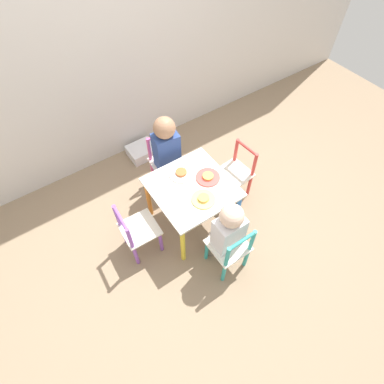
{
  "coord_description": "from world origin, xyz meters",
  "views": [
    {
      "loc": [
        -0.75,
        -1.1,
        2.21
      ],
      "look_at": [
        0.0,
        0.0,
        0.4
      ],
      "focal_mm": 28.0,
      "sensor_mm": 36.0,
      "label": 1
    }
  ],
  "objects_px": {
    "kids_table": "(192,192)",
    "plate_back": "(181,173)",
    "storage_bin": "(142,151)",
    "chair_teal": "(230,249)",
    "chair_pink": "(166,163)",
    "chair_purple": "(137,231)",
    "plate_right": "(208,177)",
    "child_back": "(167,150)",
    "child_front": "(227,230)",
    "chair_red": "(236,173)",
    "plate_front": "(203,199)"
  },
  "relations": [
    {
      "from": "plate_front",
      "to": "storage_bin",
      "type": "xyz_separation_m",
      "value": [
        0.02,
        1.05,
        -0.42
      ]
    },
    {
      "from": "child_front",
      "to": "plate_back",
      "type": "xyz_separation_m",
      "value": [
        0.0,
        0.56,
        0.05
      ]
    },
    {
      "from": "storage_bin",
      "to": "chair_pink",
      "type": "bearing_deg",
      "value": -85.91
    },
    {
      "from": "child_back",
      "to": "plate_right",
      "type": "relative_size",
      "value": 4.26
    },
    {
      "from": "plate_right",
      "to": "storage_bin",
      "type": "relative_size",
      "value": 0.68
    },
    {
      "from": "chair_red",
      "to": "plate_front",
      "type": "height_order",
      "value": "chair_red"
    },
    {
      "from": "chair_pink",
      "to": "child_front",
      "type": "bearing_deg",
      "value": -87.25
    },
    {
      "from": "chair_teal",
      "to": "chair_pink",
      "type": "bearing_deg",
      "value": -92.95
    },
    {
      "from": "child_front",
      "to": "storage_bin",
      "type": "relative_size",
      "value": 2.7
    },
    {
      "from": "chair_red",
      "to": "storage_bin",
      "type": "distance_m",
      "value": 1.0
    },
    {
      "from": "plate_right",
      "to": "storage_bin",
      "type": "xyz_separation_m",
      "value": [
        -0.13,
        0.91,
        -0.42
      ]
    },
    {
      "from": "child_front",
      "to": "plate_right",
      "type": "xyz_separation_m",
      "value": [
        0.14,
        0.42,
        0.05
      ]
    },
    {
      "from": "kids_table",
      "to": "child_front",
      "type": "distance_m",
      "value": 0.42
    },
    {
      "from": "plate_back",
      "to": "storage_bin",
      "type": "distance_m",
      "value": 0.88
    },
    {
      "from": "plate_front",
      "to": "plate_right",
      "type": "distance_m",
      "value": 0.2
    },
    {
      "from": "child_back",
      "to": "plate_right",
      "type": "bearing_deg",
      "value": -70.55
    },
    {
      "from": "chair_purple",
      "to": "child_back",
      "type": "distance_m",
      "value": 0.69
    },
    {
      "from": "chair_pink",
      "to": "kids_table",
      "type": "bearing_deg",
      "value": -90.0
    },
    {
      "from": "child_back",
      "to": "plate_back",
      "type": "distance_m",
      "value": 0.28
    },
    {
      "from": "kids_table",
      "to": "plate_right",
      "type": "distance_m",
      "value": 0.16
    },
    {
      "from": "child_front",
      "to": "plate_right",
      "type": "height_order",
      "value": "child_front"
    },
    {
      "from": "chair_teal",
      "to": "plate_right",
      "type": "distance_m",
      "value": 0.55
    },
    {
      "from": "chair_purple",
      "to": "chair_teal",
      "type": "bearing_deg",
      "value": -133.96
    },
    {
      "from": "kids_table",
      "to": "chair_pink",
      "type": "distance_m",
      "value": 0.5
    },
    {
      "from": "chair_red",
      "to": "plate_front",
      "type": "distance_m",
      "value": 0.56
    },
    {
      "from": "chair_purple",
      "to": "plate_right",
      "type": "bearing_deg",
      "value": -89.51
    },
    {
      "from": "chair_purple",
      "to": "plate_right",
      "type": "height_order",
      "value": "chair_purple"
    },
    {
      "from": "chair_pink",
      "to": "child_back",
      "type": "relative_size",
      "value": 0.67
    },
    {
      "from": "plate_front",
      "to": "plate_back",
      "type": "bearing_deg",
      "value": 90.0
    },
    {
      "from": "plate_right",
      "to": "storage_bin",
      "type": "distance_m",
      "value": 1.01
    },
    {
      "from": "kids_table",
      "to": "storage_bin",
      "type": "height_order",
      "value": "kids_table"
    },
    {
      "from": "child_front",
      "to": "plate_back",
      "type": "bearing_deg",
      "value": -89.99
    },
    {
      "from": "chair_red",
      "to": "chair_pink",
      "type": "bearing_deg",
      "value": -140.33
    },
    {
      "from": "kids_table",
      "to": "plate_back",
      "type": "height_order",
      "value": "plate_back"
    },
    {
      "from": "chair_purple",
      "to": "plate_right",
      "type": "relative_size",
      "value": 2.86
    },
    {
      "from": "kids_table",
      "to": "chair_teal",
      "type": "distance_m",
      "value": 0.5
    },
    {
      "from": "kids_table",
      "to": "plate_back",
      "type": "distance_m",
      "value": 0.16
    },
    {
      "from": "kids_table",
      "to": "child_front",
      "type": "relative_size",
      "value": 0.8
    },
    {
      "from": "plate_front",
      "to": "storage_bin",
      "type": "bearing_deg",
      "value": 88.98
    },
    {
      "from": "chair_teal",
      "to": "child_front",
      "type": "xyz_separation_m",
      "value": [
        0.0,
        0.06,
        0.17
      ]
    },
    {
      "from": "chair_pink",
      "to": "chair_red",
      "type": "height_order",
      "value": "same"
    },
    {
      "from": "chair_purple",
      "to": "child_front",
      "type": "relative_size",
      "value": 0.73
    },
    {
      "from": "child_front",
      "to": "storage_bin",
      "type": "distance_m",
      "value": 1.38
    },
    {
      "from": "kids_table",
      "to": "storage_bin",
      "type": "bearing_deg",
      "value": 88.82
    },
    {
      "from": "chair_teal",
      "to": "child_back",
      "type": "distance_m",
      "value": 0.92
    },
    {
      "from": "chair_teal",
      "to": "plate_front",
      "type": "bearing_deg",
      "value": -90.01
    },
    {
      "from": "chair_red",
      "to": "plate_right",
      "type": "distance_m",
      "value": 0.4
    },
    {
      "from": "chair_teal",
      "to": "chair_purple",
      "type": "distance_m",
      "value": 0.69
    },
    {
      "from": "child_front",
      "to": "child_back",
      "type": "xyz_separation_m",
      "value": [
        0.04,
        0.84,
        0.04
      ]
    },
    {
      "from": "plate_front",
      "to": "plate_right",
      "type": "relative_size",
      "value": 0.95
    }
  ]
}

